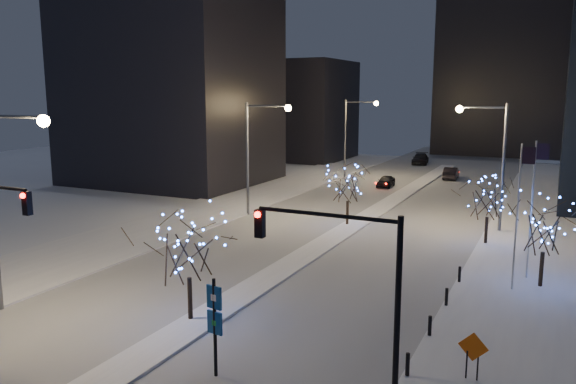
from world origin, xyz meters
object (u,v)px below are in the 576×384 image
Objects in this scene: street_lamp_east at (492,150)px; holiday_tree_median_near at (188,246)px; street_lamp_w_far at (353,128)px; car_near at (386,181)px; car_far at (420,159)px; street_lamp_w_near at (4,184)px; holiday_tree_plaza_near at (545,227)px; street_lamp_w_mid at (258,143)px; car_mid at (451,173)px; traffic_signal_east at (352,278)px; construction_sign at (473,351)px; wayfinding_sign at (215,317)px; holiday_tree_median_far at (348,183)px; holiday_tree_plaza_far at (488,199)px.

holiday_tree_median_near is at bearing -112.90° from street_lamp_east.
street_lamp_w_far reaches higher than car_near.
car_far is (-14.48, 40.57, -5.64)m from street_lamp_east.
holiday_tree_median_near is (8.44, 2.94, -2.78)m from street_lamp_w_near.
holiday_tree_plaza_near is (23.33, 15.25, -2.98)m from street_lamp_w_near.
car_mid is (11.56, 29.79, -5.74)m from street_lamp_w_mid.
street_lamp_east reaches higher than car_mid.
traffic_signal_east reaches higher than holiday_tree_plaza_near.
street_lamp_w_mid is 5.36× the size of construction_sign.
holiday_tree_median_near is 5.77m from wayfinding_sign.
wayfinding_sign reaches higher than car_mid.
street_lamp_w_near is 22.19m from construction_sign.
car_far is at bearing 76.26° from street_lamp_w_far.
car_near is at bearing 127.47° from street_lamp_east.
traffic_signal_east is 47.97m from car_near.
car_near is 20.77m from holiday_tree_median_far.
car_mid is at bearing 84.05° from holiday_tree_median_far.
street_lamp_w_near reaches higher than traffic_signal_east.
holiday_tree_median_near is at bearing -90.00° from holiday_tree_median_far.
holiday_tree_median_far reaches higher than car_mid.
street_lamp_w_near reaches higher than holiday_tree_median_near.
holiday_tree_plaza_far is 25.59m from wayfinding_sign.
car_far is at bearing 86.21° from street_lamp_w_near.
street_lamp_w_far is 41.96m from holiday_tree_plaza_near.
street_lamp_w_far is at bearing 108.54° from holiday_tree_median_far.
traffic_signal_east is 1.38× the size of holiday_tree_plaza_near.
street_lamp_w_mid is 19.74m from holiday_tree_plaza_far.
street_lamp_east reaches higher than wayfinding_sign.
street_lamp_w_mid is at bearing 65.17° from car_mid.
car_mid is 0.95× the size of holiday_tree_plaza_far.
wayfinding_sign is (6.64, -46.24, 1.74)m from car_near.
holiday_tree_plaza_near is 2.73× the size of construction_sign.
holiday_tree_plaza_far is at bearing 115.01° from holiday_tree_plaza_near.
street_lamp_w_far is 52.66m from wayfinding_sign.
construction_sign is at bearing 7.36° from street_lamp_w_near.
street_lamp_east reaches higher than traffic_signal_east.
holiday_tree_median_far is at bearing 80.43° from car_mid.
traffic_signal_east is at bearing 9.61° from wayfinding_sign.
street_lamp_east is 1.94× the size of holiday_tree_median_far.
street_lamp_w_mid is 21.85m from car_near.
car_mid is (5.76, 9.54, 0.09)m from car_near.
holiday_tree_median_near is at bearing 145.11° from wayfinding_sign.
street_lamp_east is 13.77m from holiday_tree_plaza_near.
car_near is 45.25m from construction_sign.
holiday_tree_median_near reaches higher than holiday_tree_median_far.
street_lamp_east is 29.08m from traffic_signal_east.
wayfinding_sign is (0.88, -55.79, 1.65)m from car_mid.
car_mid is at bearing -70.84° from car_far.
street_lamp_east reaches higher than holiday_tree_median_far.
construction_sign reaches higher than car_near.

